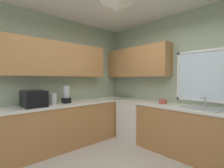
# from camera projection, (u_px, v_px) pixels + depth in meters

# --- Properties ---
(room_shell) EXTENTS (3.98, 3.75, 2.79)m
(room_shell) POSITION_uv_depth(u_px,v_px,m) (122.00, 53.00, 2.63)
(room_shell) COLOR #9EAD8E
(room_shell) RESTS_ON ground_plane
(counter_run_left) EXTENTS (0.65, 3.36, 0.90)m
(counter_run_left) POSITION_uv_depth(u_px,v_px,m) (62.00, 125.00, 3.29)
(counter_run_left) COLOR #AD7542
(counter_run_left) RESTS_ON ground_plane
(counter_run_back) EXTENTS (3.07, 0.65, 0.90)m
(counter_run_back) POSITION_uv_depth(u_px,v_px,m) (185.00, 131.00, 2.94)
(counter_run_back) COLOR #AD7542
(counter_run_back) RESTS_ON ground_plane
(dishwasher) EXTENTS (0.60, 0.60, 0.85)m
(dishwasher) POSITION_uv_depth(u_px,v_px,m) (134.00, 120.00, 3.79)
(dishwasher) COLOR white
(dishwasher) RESTS_ON ground_plane
(microwave) EXTENTS (0.48, 0.36, 0.29)m
(microwave) POSITION_uv_depth(u_px,v_px,m) (34.00, 99.00, 2.91)
(microwave) COLOR black
(microwave) RESTS_ON counter_run_left
(kettle) EXTENTS (0.13, 0.13, 0.22)m
(kettle) POSITION_uv_depth(u_px,v_px,m) (53.00, 99.00, 3.13)
(kettle) COLOR #B7B7BC
(kettle) RESTS_ON counter_run_left
(sink_assembly) EXTENTS (0.60, 0.40, 0.19)m
(sink_assembly) POSITION_uv_depth(u_px,v_px,m) (202.00, 108.00, 2.72)
(sink_assembly) COLOR #9EA0A5
(sink_assembly) RESTS_ON counter_run_back
(bowl) EXTENTS (0.16, 0.16, 0.09)m
(bowl) POSITION_uv_depth(u_px,v_px,m) (163.00, 101.00, 3.25)
(bowl) COLOR #B74C42
(bowl) RESTS_ON counter_run_back
(blender_appliance) EXTENTS (0.15, 0.15, 0.36)m
(blender_appliance) POSITION_uv_depth(u_px,v_px,m) (66.00, 95.00, 3.33)
(blender_appliance) COLOR black
(blender_appliance) RESTS_ON counter_run_left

